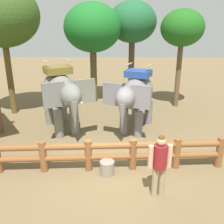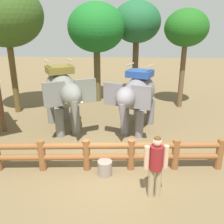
# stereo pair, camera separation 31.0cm
# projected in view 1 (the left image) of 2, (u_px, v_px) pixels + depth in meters

# --- Properties ---
(ground_plane) EXTENTS (60.00, 60.00, 0.00)m
(ground_plane) POSITION_uv_depth(u_px,v_px,m) (111.00, 165.00, 8.38)
(ground_plane) COLOR brown
(log_fence) EXTENTS (7.45, 0.77, 1.05)m
(log_fence) POSITION_uv_depth(u_px,v_px,m) (111.00, 153.00, 7.98)
(log_fence) COLOR brown
(log_fence) RESTS_ON ground
(elephant_near_left) EXTENTS (2.92, 3.64, 3.12)m
(elephant_near_left) POSITION_uv_depth(u_px,v_px,m) (61.00, 93.00, 10.62)
(elephant_near_left) COLOR slate
(elephant_near_left) RESTS_ON ground
(elephant_center) EXTENTS (2.53, 3.50, 2.94)m
(elephant_center) POSITION_uv_depth(u_px,v_px,m) (136.00, 95.00, 10.67)
(elephant_center) COLOR slate
(elephant_center) RESTS_ON ground
(tourist_woman_in_black) EXTENTS (0.65, 0.40, 1.84)m
(tourist_woman_in_black) POSITION_uv_depth(u_px,v_px,m) (160.00, 162.00, 6.56)
(tourist_woman_in_black) COLOR #9C8B66
(tourist_woman_in_black) RESTS_ON ground
(tree_far_left) EXTENTS (3.29, 3.29, 5.78)m
(tree_far_left) POSITION_uv_depth(u_px,v_px,m) (93.00, 28.00, 14.13)
(tree_far_left) COLOR brown
(tree_far_left) RESTS_ON ground
(tree_back_center) EXTENTS (2.32, 2.32, 5.36)m
(tree_back_center) POSITION_uv_depth(u_px,v_px,m) (182.00, 29.00, 13.16)
(tree_back_center) COLOR brown
(tree_back_center) RESTS_ON ground
(tree_far_right) EXTENTS (3.63, 3.63, 6.52)m
(tree_far_right) POSITION_uv_depth(u_px,v_px,m) (1.00, 15.00, 11.80)
(tree_far_right) COLOR brown
(tree_far_right) RESTS_ON ground
(tree_deep_back) EXTENTS (2.94, 2.94, 5.94)m
(tree_deep_back) POSITION_uv_depth(u_px,v_px,m) (132.00, 23.00, 15.03)
(tree_deep_back) COLOR brown
(tree_deep_back) RESTS_ON ground
(feed_bucket) EXTENTS (0.46, 0.46, 0.46)m
(feed_bucket) POSITION_uv_depth(u_px,v_px,m) (107.00, 168.00, 7.81)
(feed_bucket) COLOR gray
(feed_bucket) RESTS_ON ground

